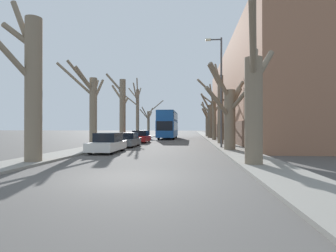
{
  "coord_description": "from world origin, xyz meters",
  "views": [
    {
      "loc": [
        2.46,
        -8.92,
        1.77
      ],
      "look_at": [
        -0.8,
        27.29,
        2.0
      ],
      "focal_mm": 28.0,
      "sensor_mm": 36.0,
      "label": 1
    }
  ],
  "objects": [
    {
      "name": "ground_plane",
      "position": [
        0.0,
        0.0,
        0.0
      ],
      "size": [
        300.0,
        300.0,
        0.0
      ],
      "primitive_type": "plane",
      "color": "#4C4947"
    },
    {
      "name": "sidewalk_left",
      "position": [
        -5.77,
        50.0,
        0.06
      ],
      "size": [
        2.31,
        120.0,
        0.12
      ],
      "primitive_type": "cube",
      "color": "gray",
      "rests_on": "ground"
    },
    {
      "name": "sidewalk_right",
      "position": [
        5.77,
        50.0,
        0.06
      ],
      "size": [
        2.31,
        120.0,
        0.12
      ],
      "primitive_type": "cube",
      "color": "gray",
      "rests_on": "ground"
    },
    {
      "name": "building_facade_right",
      "position": [
        11.91,
        27.68,
        5.92
      ],
      "size": [
        10.08,
        39.24,
        11.86
      ],
      "color": "#93664C",
      "rests_on": "ground"
    },
    {
      "name": "street_tree_left_0",
      "position": [
        -5.38,
        3.3,
        3.92
      ],
      "size": [
        1.94,
        2.97,
        8.28
      ],
      "color": "#7A6B56",
      "rests_on": "ground"
    },
    {
      "name": "street_tree_left_1",
      "position": [
        -5.55,
        11.47,
        3.47
      ],
      "size": [
        3.1,
        4.06,
        6.97
      ],
      "color": "#7A6B56",
      "rests_on": "ground"
    },
    {
      "name": "street_tree_left_2",
      "position": [
        -5.54,
        20.74,
        3.93
      ],
      "size": [
        2.37,
        2.22,
        8.1
      ],
      "color": "#7A6B56",
      "rests_on": "ground"
    },
    {
      "name": "street_tree_left_3",
      "position": [
        -5.56,
        29.06,
        4.36
      ],
      "size": [
        2.93,
        5.03,
        8.75
      ],
      "color": "#7A6B56",
      "rests_on": "ground"
    },
    {
      "name": "street_tree_left_4",
      "position": [
        -5.24,
        37.71,
        2.94
      ],
      "size": [
        3.87,
        3.83,
        6.81
      ],
      "color": "#7A6B56",
      "rests_on": "ground"
    },
    {
      "name": "street_tree_right_0",
      "position": [
        5.31,
        3.35,
        2.96
      ],
      "size": [
        2.09,
        5.59,
        6.51
      ],
      "color": "#7A6B56",
      "rests_on": "ground"
    },
    {
      "name": "street_tree_right_1",
      "position": [
        5.32,
        11.16,
        2.83
      ],
      "size": [
        3.44,
        3.49,
        6.43
      ],
      "color": "#7A6B56",
      "rests_on": "ground"
    },
    {
      "name": "street_tree_right_2",
      "position": [
        5.45,
        19.25,
        4.14
      ],
      "size": [
        4.21,
        3.26,
        9.15
      ],
      "color": "#7A6B56",
      "rests_on": "ground"
    },
    {
      "name": "street_tree_right_3",
      "position": [
        5.47,
        27.13,
        3.11
      ],
      "size": [
        2.58,
        3.66,
        7.48
      ],
      "color": "#7A6B56",
      "rests_on": "ground"
    },
    {
      "name": "street_tree_right_4",
      "position": [
        5.5,
        34.52,
        3.27
      ],
      "size": [
        3.84,
        3.94,
        7.32
      ],
      "color": "#7A6B56",
      "rests_on": "ground"
    },
    {
      "name": "street_tree_right_5",
      "position": [
        5.48,
        41.61,
        2.99
      ],
      "size": [
        3.56,
        3.89,
        6.7
      ],
      "color": "#7A6B56",
      "rests_on": "ground"
    },
    {
      "name": "double_decker_bus",
      "position": [
        -1.29,
        32.82,
        2.43
      ],
      "size": [
        2.57,
        11.08,
        4.28
      ],
      "color": "#19519E",
      "rests_on": "ground"
    },
    {
      "name": "parked_car_0",
      "position": [
        -3.52,
        9.34,
        0.66
      ],
      "size": [
        1.75,
        4.29,
        1.39
      ],
      "color": "silver",
      "rests_on": "ground"
    },
    {
      "name": "parked_car_1",
      "position": [
        -3.52,
        14.9,
        0.62
      ],
      "size": [
        1.88,
        4.27,
        1.3
      ],
      "color": "#4C5156",
      "rests_on": "ground"
    },
    {
      "name": "parked_car_2",
      "position": [
        -3.52,
        21.45,
        0.68
      ],
      "size": [
        1.85,
        3.94,
        1.45
      ],
      "color": "maroon",
      "rests_on": "ground"
    },
    {
      "name": "lamp_post",
      "position": [
        4.87,
        13.35,
        5.15
      ],
      "size": [
        1.4,
        0.2,
        9.35
      ],
      "color": "#4C4F54",
      "rests_on": "ground"
    }
  ]
}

